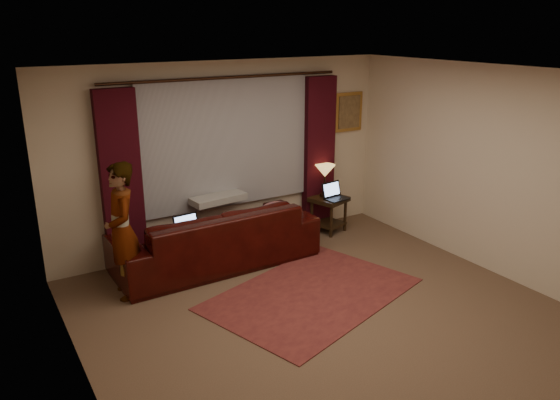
% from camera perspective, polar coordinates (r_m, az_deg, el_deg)
% --- Properties ---
extents(floor, '(5.00, 5.00, 0.01)m').
position_cam_1_polar(floor, '(6.12, 5.10, -12.17)').
color(floor, brown).
rests_on(floor, ground).
extents(ceiling, '(5.00, 5.00, 0.02)m').
position_cam_1_polar(ceiling, '(5.31, 5.90, 12.92)').
color(ceiling, silver).
rests_on(ceiling, ground).
extents(wall_back, '(5.00, 0.02, 2.60)m').
position_cam_1_polar(wall_back, '(7.65, -5.68, 4.60)').
color(wall_back, beige).
rests_on(wall_back, ground).
extents(wall_left, '(0.02, 5.00, 2.60)m').
position_cam_1_polar(wall_left, '(4.64, -20.42, -5.53)').
color(wall_left, beige).
rests_on(wall_left, ground).
extents(wall_right, '(0.02, 5.00, 2.60)m').
position_cam_1_polar(wall_right, '(7.29, 21.55, 2.74)').
color(wall_right, beige).
rests_on(wall_right, ground).
extents(sheer_curtain, '(2.50, 0.05, 1.80)m').
position_cam_1_polar(sheer_curtain, '(7.56, -5.53, 5.99)').
color(sheer_curtain, '#94949C').
rests_on(sheer_curtain, wall_back).
extents(drape_left, '(0.50, 0.14, 2.30)m').
position_cam_1_polar(drape_left, '(7.09, -16.26, 1.88)').
color(drape_left, '#330810').
rests_on(drape_left, floor).
extents(drape_right, '(0.50, 0.14, 2.30)m').
position_cam_1_polar(drape_right, '(8.32, 4.07, 4.89)').
color(drape_right, '#330810').
rests_on(drape_right, floor).
extents(curtain_rod, '(0.04, 0.04, 3.40)m').
position_cam_1_polar(curtain_rod, '(7.38, -5.56, 12.62)').
color(curtain_rod, black).
rests_on(curtain_rod, wall_back).
extents(picture_frame, '(0.50, 0.04, 0.60)m').
position_cam_1_polar(picture_frame, '(8.63, 7.16, 9.13)').
color(picture_frame, '#B07F36').
rests_on(picture_frame, wall_back).
extents(sofa, '(2.69, 1.21, 1.08)m').
position_cam_1_polar(sofa, '(7.19, -6.80, -2.69)').
color(sofa, black).
rests_on(sofa, floor).
extents(throw_blanket, '(0.80, 0.39, 0.09)m').
position_cam_1_polar(throw_blanket, '(7.39, -6.54, 2.25)').
color(throw_blanket, '#9C9B96').
rests_on(throw_blanket, sofa).
extents(clothing_pile, '(0.55, 0.49, 0.20)m').
position_cam_1_polar(clothing_pile, '(7.44, -0.36, -1.02)').
color(clothing_pile, '#7B4A58').
rests_on(clothing_pile, sofa).
extents(laptop_sofa, '(0.36, 0.39, 0.24)m').
position_cam_1_polar(laptop_sofa, '(6.87, -9.36, -2.74)').
color(laptop_sofa, black).
rests_on(laptop_sofa, sofa).
extents(area_rug, '(2.80, 2.27, 0.01)m').
position_cam_1_polar(area_rug, '(6.57, 3.34, -9.76)').
color(area_rug, maroon).
rests_on(area_rug, floor).
extents(end_table, '(0.60, 0.60, 0.55)m').
position_cam_1_polar(end_table, '(8.38, 5.09, -1.49)').
color(end_table, black).
rests_on(end_table, floor).
extents(tiffany_lamp, '(0.40, 0.40, 0.49)m').
position_cam_1_polar(tiffany_lamp, '(8.28, 4.69, 2.04)').
color(tiffany_lamp, olive).
rests_on(tiffany_lamp, end_table).
extents(laptop_table, '(0.38, 0.41, 0.25)m').
position_cam_1_polar(laptop_table, '(8.17, 5.97, 0.89)').
color(laptop_table, black).
rests_on(laptop_table, end_table).
extents(person, '(0.52, 0.52, 1.61)m').
position_cam_1_polar(person, '(6.48, -16.16, -3.15)').
color(person, '#9C9B96').
rests_on(person, floor).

